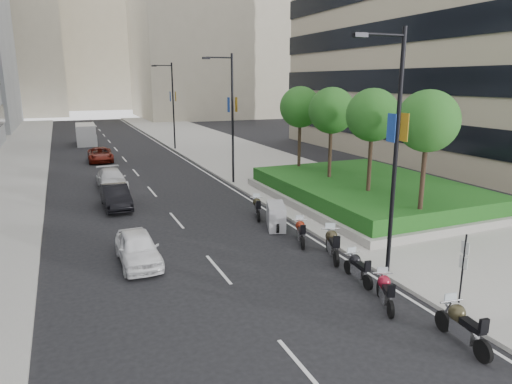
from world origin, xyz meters
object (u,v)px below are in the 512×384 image
car_c (112,179)px  car_d (100,155)px  motorcycle_0 (462,325)px  delivery_van (86,135)px  parking_sign (463,265)px  lamp_post_1 (230,113)px  motorcycle_6 (257,208)px  car_b (116,197)px  motorcycle_4 (301,232)px  lamp_post_2 (172,102)px  lamp_post_0 (393,143)px  motorcycle_5 (276,216)px  motorcycle_3 (332,244)px  car_a (138,248)px  motorcycle_1 (385,291)px  motorcycle_2 (358,268)px

car_c → car_d: (0.20, 11.54, -0.01)m
motorcycle_0 → delivery_van: delivery_van is taller
parking_sign → car_c: size_ratio=0.56×
lamp_post_1 → delivery_van: 27.70m
parking_sign → motorcycle_6: bearing=100.2°
car_d → car_b: bearing=-90.0°
motorcycle_4 → car_d: (-6.53, 26.22, 0.10)m
lamp_post_2 → motorcycle_0: size_ratio=4.05×
lamp_post_0 → parking_sign: lamp_post_0 is taller
motorcycle_5 → motorcycle_0: bearing=-158.3°
car_b → parking_sign: bearing=-62.8°
car_b → delivery_van: delivery_van is taller
motorcycle_3 → car_a: bearing=92.0°
parking_sign → car_a: bearing=139.2°
lamp_post_2 → car_c: (-7.99, -16.00, -4.42)m
lamp_post_2 → motorcycle_6: 26.59m
lamp_post_1 → motorcycle_1: lamp_post_1 is taller
lamp_post_2 → motorcycle_3: lamp_post_2 is taller
motorcycle_0 → car_a: 12.03m
lamp_post_0 → car_b: lamp_post_0 is taller
motorcycle_3 → delivery_van: size_ratio=0.40×
car_a → motorcycle_2: bearing=-34.5°
lamp_post_1 → motorcycle_1: 19.60m
motorcycle_0 → motorcycle_2: motorcycle_0 is taller
parking_sign → motorcycle_5: size_ratio=1.15×
motorcycle_2 → motorcycle_4: motorcycle_4 is taller
lamp_post_0 → car_b: size_ratio=2.20×
motorcycle_6 → delivery_van: size_ratio=0.36×
delivery_van → motorcycle_4: bearing=-78.0°
motorcycle_4 → car_c: bearing=45.5°
lamp_post_0 → motorcycle_2: lamp_post_0 is taller
motorcycle_0 → car_d: bearing=18.2°
motorcycle_4 → car_b: size_ratio=0.47×
parking_sign → car_d: parking_sign is taller
motorcycle_1 → motorcycle_4: motorcycle_4 is taller
lamp_post_1 → motorcycle_6: size_ratio=4.53×
parking_sign → car_b: parking_sign is taller
car_a → car_d: size_ratio=0.83×
lamp_post_2 → delivery_van: 12.28m
car_a → car_c: car_a is taller
motorcycle_6 → car_c: (-6.52, 10.16, 0.10)m
motorcycle_1 → lamp_post_2: bearing=22.1°
car_a → lamp_post_2: bearing=74.2°
lamp_post_1 → delivery_van: bearing=107.6°
car_c → parking_sign: bearing=-69.2°
car_a → car_c: (0.44, 14.17, -0.00)m
parking_sign → motorcycle_3: bearing=106.8°
car_b → car_d: 16.76m
lamp_post_1 → motorcycle_3: lamp_post_1 is taller
lamp_post_2 → car_a: 31.63m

